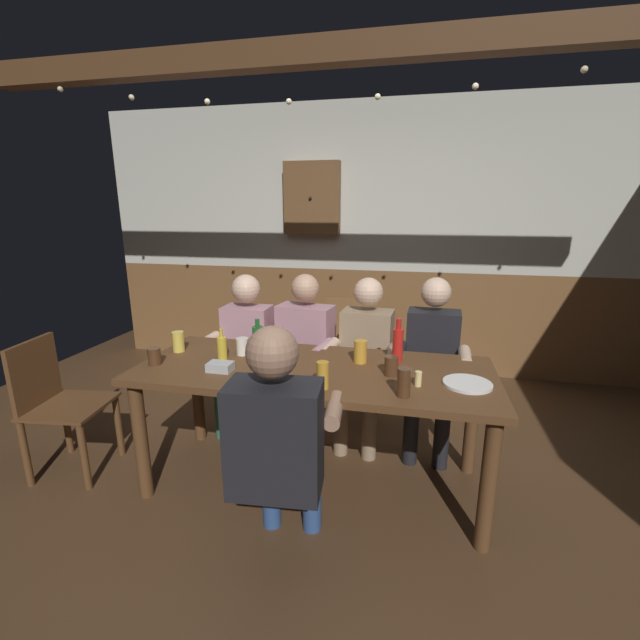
% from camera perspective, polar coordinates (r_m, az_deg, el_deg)
% --- Properties ---
extents(ground_plane, '(6.59, 6.59, 0.00)m').
position_cam_1_polar(ground_plane, '(2.73, -1.84, -23.08)').
color(ground_plane, '#4C331E').
extents(back_wall_upper, '(5.49, 0.12, 1.62)m').
position_cam_1_polar(back_wall_upper, '(4.47, 5.78, 17.06)').
color(back_wall_upper, beige).
extents(back_wall_wainscot, '(5.49, 0.12, 1.05)m').
position_cam_1_polar(back_wall_wainscot, '(4.61, 5.35, 0.26)').
color(back_wall_wainscot, brown).
rests_on(back_wall_wainscot, ground_plane).
extents(ceiling_beam, '(4.94, 0.14, 0.16)m').
position_cam_1_polar(ceiling_beam, '(3.04, 1.91, 32.23)').
color(ceiling_beam, brown).
extents(dining_table, '(2.07, 0.83, 0.77)m').
position_cam_1_polar(dining_table, '(2.55, -0.86, -8.48)').
color(dining_table, brown).
rests_on(dining_table, ground_plane).
extents(person_0, '(0.50, 0.51, 1.19)m').
position_cam_1_polar(person_0, '(3.34, -10.01, -3.17)').
color(person_0, '#B78493').
rests_on(person_0, ground_plane).
extents(person_1, '(0.59, 0.57, 1.21)m').
position_cam_1_polar(person_1, '(3.19, -2.45, -3.68)').
color(person_1, '#B78493').
rests_on(person_1, ground_plane).
extents(person_2, '(0.52, 0.55, 1.19)m').
position_cam_1_polar(person_2, '(3.11, 5.97, -4.38)').
color(person_2, '#997F60').
rests_on(person_2, ground_plane).
extents(person_3, '(0.51, 0.54, 1.21)m').
position_cam_1_polar(person_3, '(3.09, 14.63, -4.83)').
color(person_3, black).
rests_on(person_3, ground_plane).
extents(person_4, '(0.56, 0.55, 1.21)m').
position_cam_1_polar(person_4, '(1.99, -5.56, -15.44)').
color(person_4, black).
rests_on(person_4, ground_plane).
extents(chair_empty_near_right, '(0.45, 0.45, 0.88)m').
position_cam_1_polar(chair_empty_near_right, '(3.86, 3.46, -3.34)').
color(chair_empty_near_right, brown).
rests_on(chair_empty_near_right, ground_plane).
extents(chair_empty_near_left, '(0.49, 0.49, 0.88)m').
position_cam_1_polar(chair_empty_near_left, '(3.24, -31.65, -9.30)').
color(chair_empty_near_left, brown).
rests_on(chair_empty_near_left, ground_plane).
extents(table_candle, '(0.04, 0.04, 0.08)m').
position_cam_1_polar(table_candle, '(2.31, 12.95, -7.64)').
color(table_candle, '#F9E08C').
rests_on(table_candle, dining_table).
extents(condiment_caddy, '(0.14, 0.10, 0.05)m').
position_cam_1_polar(condiment_caddy, '(2.52, -13.15, -6.09)').
color(condiment_caddy, '#B2B7BC').
rests_on(condiment_caddy, dining_table).
extents(plate_0, '(0.25, 0.25, 0.01)m').
position_cam_1_polar(plate_0, '(2.40, 19.05, -8.03)').
color(plate_0, white).
rests_on(plate_0, dining_table).
extents(bottle_0, '(0.07, 0.07, 0.21)m').
position_cam_1_polar(bottle_0, '(2.82, -8.27, -2.33)').
color(bottle_0, '#195923').
rests_on(bottle_0, dining_table).
extents(bottle_1, '(0.06, 0.06, 0.20)m').
position_cam_1_polar(bottle_1, '(2.68, -12.93, -3.63)').
color(bottle_1, gold).
rests_on(bottle_1, dining_table).
extents(bottle_2, '(0.06, 0.06, 0.27)m').
position_cam_1_polar(bottle_2, '(2.61, 10.32, -3.16)').
color(bottle_2, red).
rests_on(bottle_2, dining_table).
extents(pint_glass_0, '(0.06, 0.06, 0.14)m').
position_cam_1_polar(pint_glass_0, '(2.21, 0.36, -7.36)').
color(pint_glass_0, gold).
rests_on(pint_glass_0, dining_table).
extents(pint_glass_1, '(0.07, 0.07, 0.13)m').
position_cam_1_polar(pint_glass_1, '(2.92, -18.35, -2.75)').
color(pint_glass_1, '#E5C64C').
rests_on(pint_glass_1, dining_table).
extents(pint_glass_2, '(0.08, 0.08, 0.10)m').
position_cam_1_polar(pint_glass_2, '(2.73, -21.19, -4.52)').
color(pint_glass_2, '#4C2D19').
rests_on(pint_glass_2, dining_table).
extents(pint_glass_3, '(0.08, 0.08, 0.11)m').
position_cam_1_polar(pint_glass_3, '(2.42, 9.48, -6.05)').
color(pint_glass_3, '#4C2D19').
rests_on(pint_glass_3, dining_table).
extents(pint_glass_4, '(0.07, 0.07, 0.15)m').
position_cam_1_polar(pint_glass_4, '(2.16, 11.11, -8.16)').
color(pint_glass_4, '#4C2D19').
rests_on(pint_glass_4, dining_table).
extents(pint_glass_5, '(0.08, 0.08, 0.11)m').
position_cam_1_polar(pint_glass_5, '(2.75, -10.30, -3.48)').
color(pint_glass_5, white).
rests_on(pint_glass_5, dining_table).
extents(pint_glass_6, '(0.08, 0.08, 0.14)m').
position_cam_1_polar(pint_glass_6, '(2.58, 5.40, -4.21)').
color(pint_glass_6, gold).
rests_on(pint_glass_6, dining_table).
extents(wall_dart_cabinet, '(0.56, 0.15, 0.70)m').
position_cam_1_polar(wall_dart_cabinet, '(4.42, -1.07, 15.92)').
color(wall_dart_cabinet, brown).
extents(string_lights, '(3.88, 0.04, 0.19)m').
position_cam_1_polar(string_lights, '(2.94, 1.66, 28.58)').
color(string_lights, '#F9EAB2').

